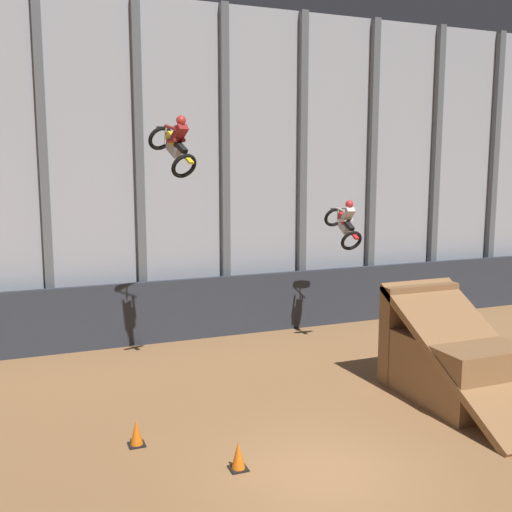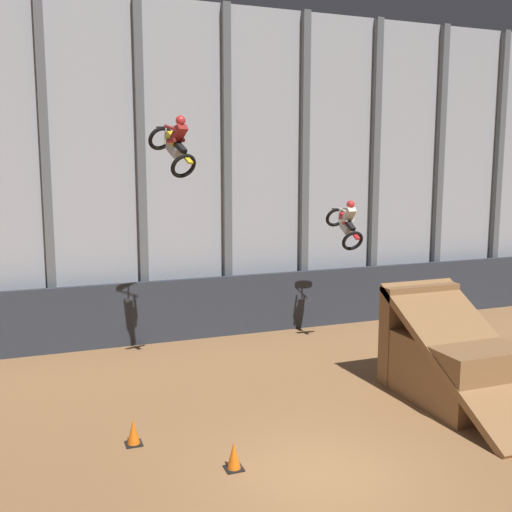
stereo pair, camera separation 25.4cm
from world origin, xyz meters
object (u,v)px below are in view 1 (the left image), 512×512
at_px(traffic_cone_near_ramp, 136,433).
at_px(rider_bike_right_air, 344,223).
at_px(dirt_ramp, 448,359).
at_px(rider_bike_left_air, 174,145).
at_px(traffic_cone_arena_edge, 238,456).

bearing_deg(traffic_cone_near_ramp, rider_bike_right_air, 31.49).
relative_size(dirt_ramp, rider_bike_left_air, 2.65).
height_order(rider_bike_right_air, traffic_cone_arena_edge, rider_bike_right_air).
distance_m(dirt_ramp, traffic_cone_near_ramp, 8.24).
relative_size(dirt_ramp, traffic_cone_arena_edge, 8.50).
bearing_deg(traffic_cone_near_ramp, rider_bike_left_air, 62.14).
bearing_deg(traffic_cone_arena_edge, rider_bike_right_air, 47.10).
distance_m(dirt_ramp, traffic_cone_arena_edge, 6.75).
distance_m(dirt_ramp, rider_bike_right_air, 5.87).
relative_size(rider_bike_left_air, traffic_cone_near_ramp, 3.21).
bearing_deg(rider_bike_right_air, rider_bike_left_air, -165.67).
relative_size(dirt_ramp, traffic_cone_near_ramp, 8.50).
height_order(rider_bike_left_air, traffic_cone_near_ramp, rider_bike_left_air).
xyz_separation_m(traffic_cone_near_ramp, traffic_cone_arena_edge, (1.71, -1.80, 0.00)).
height_order(dirt_ramp, traffic_cone_near_ramp, dirt_ramp).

